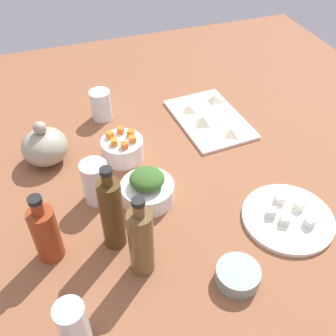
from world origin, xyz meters
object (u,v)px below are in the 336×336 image
at_px(bottle_0, 141,241).
at_px(drinking_glass_1, 96,183).
at_px(bowl_small_side, 238,275).
at_px(drinking_glass_2, 74,326).
at_px(plate_tofu, 288,218).
at_px(bowl_carrots, 123,149).
at_px(cutting_board, 210,119).
at_px(drinking_glass_0, 101,105).
at_px(bottle_1, 112,213).
at_px(bottle_2, 46,233).
at_px(bowl_greens, 148,192).
at_px(teapot, 45,146).

bearing_deg(bottle_0, drinking_glass_1, 12.39).
height_order(bowl_small_side, drinking_glass_2, drinking_glass_2).
distance_m(plate_tofu, bottle_0, 0.39).
bearing_deg(bowl_carrots, drinking_glass_2, 156.69).
bearing_deg(bottle_0, drinking_glass_2, 126.17).
height_order(cutting_board, drinking_glass_0, drinking_glass_0).
bearing_deg(drinking_glass_2, cutting_board, -42.06).
xyz_separation_m(bottle_1, bottle_2, (0.01, 0.15, -0.02)).
bearing_deg(plate_tofu, bowl_greens, 59.46).
distance_m(plate_tofu, bottle_1, 0.44).
distance_m(bowl_small_side, bottle_1, 0.31).
xyz_separation_m(plate_tofu, bowl_greens, (0.18, 0.31, 0.02)).
distance_m(bowl_carrots, bowl_small_side, 0.50).
distance_m(plate_tofu, bowl_carrots, 0.50).
bearing_deg(bowl_carrots, drinking_glass_0, 4.08).
height_order(bowl_carrots, teapot, teapot).
xyz_separation_m(plate_tofu, bottle_0, (-0.01, 0.38, 0.09)).
bearing_deg(drinking_glass_0, teapot, 129.24).
height_order(teapot, bottle_0, bottle_0).
bearing_deg(bowl_small_side, drinking_glass_0, 12.02).
bearing_deg(bowl_small_side, bottle_2, 61.69).
height_order(cutting_board, drinking_glass_2, drinking_glass_2).
bearing_deg(bottle_0, bowl_carrots, -7.65).
height_order(bottle_2, drinking_glass_0, bottle_2).
height_order(plate_tofu, bowl_carrots, bowl_carrots).
height_order(bottle_2, drinking_glass_2, bottle_2).
bearing_deg(bowl_small_side, bowl_greens, 20.98).
height_order(cutting_board, bowl_small_side, bowl_small_side).
bearing_deg(bowl_small_side, drinking_glass_1, 35.03).
bearing_deg(bottle_1, bowl_carrots, -17.50).
xyz_separation_m(bottle_0, drinking_glass_2, (-0.12, 0.17, -0.03)).
distance_m(cutting_board, bowl_greens, 0.41).
height_order(bottle_1, bottle_2, bottle_1).
xyz_separation_m(cutting_board, bottle_1, (-0.38, 0.41, 0.10)).
bearing_deg(plate_tofu, bottle_2, 81.23).
bearing_deg(drinking_glass_1, bowl_greens, -108.83).
xyz_separation_m(bottle_0, drinking_glass_0, (0.60, -0.04, -0.05)).
xyz_separation_m(bowl_small_side, drinking_glass_1, (0.34, 0.24, 0.04)).
bearing_deg(drinking_glass_0, bottle_1, 171.47).
bearing_deg(bottle_1, bottle_0, -155.11).
xyz_separation_m(cutting_board, bowl_greens, (-0.27, 0.30, 0.02)).
xyz_separation_m(bottle_1, drinking_glass_0, (0.52, -0.08, -0.05)).
height_order(bottle_2, drinking_glass_1, bottle_2).
relative_size(cutting_board, bottle_0, 1.38).
bearing_deg(drinking_glass_0, drinking_glass_2, 164.44).
bearing_deg(bowl_greens, bowl_carrots, 6.13).
distance_m(cutting_board, bottle_2, 0.68).
distance_m(bowl_carrots, drinking_glass_2, 0.55).
height_order(cutting_board, bottle_1, bottle_1).
bearing_deg(bowl_carrots, bottle_2, 139.42).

